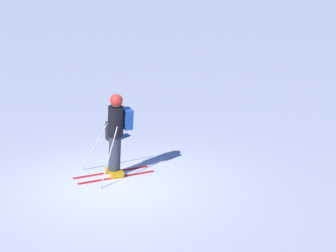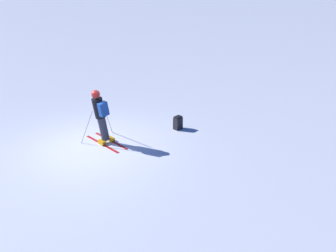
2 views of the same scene
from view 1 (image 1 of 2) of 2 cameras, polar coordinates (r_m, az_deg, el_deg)
ground_plane at (r=12.07m, az=-5.16°, el=-5.85°), size 300.00×300.00×0.00m
skier at (r=12.11m, az=-5.25°, el=-0.44°), size 1.26×1.84×1.91m
spare_backpack at (r=15.04m, az=-5.80°, el=-0.56°), size 0.35×0.29×0.50m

